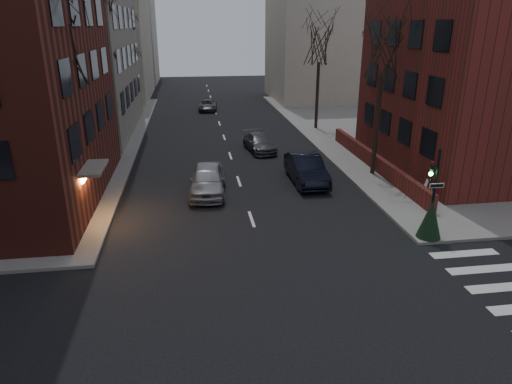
% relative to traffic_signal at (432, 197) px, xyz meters
% --- Properties ---
extents(building_right_brick, '(12.00, 14.00, 11.00)m').
position_rel_traffic_signal_xyz_m(building_right_brick, '(8.56, 10.01, 3.59)').
color(building_right_brick, maroon).
rests_on(building_right_brick, ground).
extents(low_wall_right, '(0.35, 16.00, 1.00)m').
position_rel_traffic_signal_xyz_m(low_wall_right, '(1.36, 10.01, -1.26)').
color(low_wall_right, maroon).
rests_on(low_wall_right, sidewalk_far_right).
extents(building_distant_la, '(14.00, 16.00, 18.00)m').
position_rel_traffic_signal_xyz_m(building_distant_la, '(-22.94, 46.01, 7.09)').
color(building_distant_la, '#BCB29F').
rests_on(building_distant_la, ground).
extents(building_distant_ra, '(14.00, 14.00, 16.00)m').
position_rel_traffic_signal_xyz_m(building_distant_ra, '(7.06, 41.01, 6.09)').
color(building_distant_ra, '#BCB29F').
rests_on(building_distant_ra, ground).
extents(building_distant_lb, '(10.00, 12.00, 14.00)m').
position_rel_traffic_signal_xyz_m(building_distant_lb, '(-20.94, 63.01, 5.09)').
color(building_distant_lb, '#BCB29F').
rests_on(building_distant_lb, ground).
extents(traffic_signal, '(0.76, 0.44, 4.00)m').
position_rel_traffic_signal_xyz_m(traffic_signal, '(0.00, 0.00, 0.00)').
color(traffic_signal, black).
rests_on(traffic_signal, sidewalk_far_right).
extents(tree_left_a, '(4.18, 4.18, 10.26)m').
position_rel_traffic_signal_xyz_m(tree_left_a, '(-16.74, 5.01, 6.56)').
color(tree_left_a, '#2D231C').
rests_on(tree_left_a, sidewalk_far_left).
extents(tree_left_b, '(4.40, 4.40, 10.80)m').
position_rel_traffic_signal_xyz_m(tree_left_b, '(-16.74, 17.01, 7.00)').
color(tree_left_b, '#2D231C').
rests_on(tree_left_b, sidewalk_far_left).
extents(tree_left_c, '(3.96, 3.96, 9.72)m').
position_rel_traffic_signal_xyz_m(tree_left_c, '(-16.74, 31.01, 6.12)').
color(tree_left_c, '#2D231C').
rests_on(tree_left_c, sidewalk_far_left).
extents(tree_right_a, '(3.96, 3.96, 9.72)m').
position_rel_traffic_signal_xyz_m(tree_right_a, '(0.86, 9.01, 6.12)').
color(tree_right_a, '#2D231C').
rests_on(tree_right_a, sidewalk_far_right).
extents(tree_right_b, '(3.74, 3.74, 9.18)m').
position_rel_traffic_signal_xyz_m(tree_right_b, '(0.86, 23.01, 5.68)').
color(tree_right_b, '#2D231C').
rests_on(tree_right_b, sidewalk_far_right).
extents(streetlamp_near, '(0.36, 0.36, 6.28)m').
position_rel_traffic_signal_xyz_m(streetlamp_near, '(-16.14, 13.01, 2.33)').
color(streetlamp_near, black).
rests_on(streetlamp_near, sidewalk_far_left).
extents(streetlamp_far, '(0.36, 0.36, 6.28)m').
position_rel_traffic_signal_xyz_m(streetlamp_far, '(-16.14, 33.01, 2.33)').
color(streetlamp_far, black).
rests_on(streetlamp_far, sidewalk_far_left).
extents(parked_sedan, '(1.85, 5.23, 1.72)m').
position_rel_traffic_signal_xyz_m(parked_sedan, '(-3.80, 8.24, -1.05)').
color(parked_sedan, black).
rests_on(parked_sedan, ground).
extents(car_lane_silver, '(2.43, 5.15, 1.70)m').
position_rel_traffic_signal_xyz_m(car_lane_silver, '(-9.97, 7.08, -1.06)').
color(car_lane_silver, '#9E9EA3').
rests_on(car_lane_silver, ground).
extents(car_lane_gray, '(2.43, 4.72, 1.31)m').
position_rel_traffic_signal_xyz_m(car_lane_gray, '(-5.55, 16.06, -1.25)').
color(car_lane_gray, '#45444A').
rests_on(car_lane_gray, ground).
extents(car_lane_far, '(2.28, 4.42, 1.19)m').
position_rel_traffic_signal_xyz_m(car_lane_far, '(-8.74, 34.46, -1.31)').
color(car_lane_far, '#3D3D42').
rests_on(car_lane_far, ground).
extents(sandwich_board, '(0.57, 0.67, 0.92)m').
position_rel_traffic_signal_xyz_m(sandwich_board, '(2.44, 4.70, -1.30)').
color(sandwich_board, white).
rests_on(sandwich_board, sidewalk_far_right).
extents(evergreen_shrub, '(1.41, 1.41, 1.82)m').
position_rel_traffic_signal_xyz_m(evergreen_shrub, '(-0.23, -0.49, -0.85)').
color(evergreen_shrub, black).
rests_on(evergreen_shrub, sidewalk_far_right).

